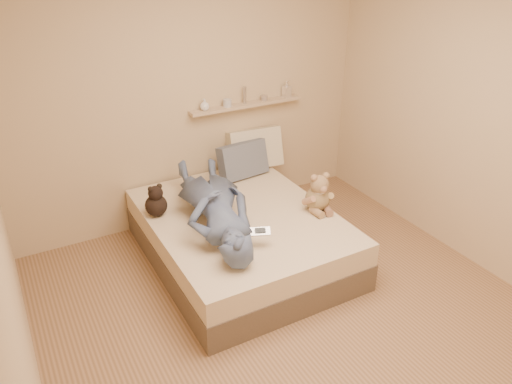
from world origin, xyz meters
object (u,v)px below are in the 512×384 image
game_console (260,231)px  pillow_grey (243,160)px  dark_plush (156,202)px  person (215,205)px  teddy_bear (319,195)px  pillow_cream (255,149)px  bed (241,237)px  wall_shelf (247,105)px

game_console → pillow_grey: bearing=68.3°
dark_plush → person: bearing=-45.0°
teddy_bear → person: size_ratio=0.24×
pillow_cream → dark_plush: bearing=-158.5°
pillow_cream → person: (-0.85, -0.86, -0.02)m
teddy_bear → pillow_cream: (-0.03, 1.09, 0.05)m
dark_plush → person: size_ratio=0.20×
game_console → person: bearing=108.6°
teddy_bear → pillow_cream: 1.09m
bed → game_console: bearing=-100.2°
teddy_bear → person: (-0.89, 0.22, 0.03)m
dark_plush → bed: bearing=-28.6°
bed → person: bearing=-172.6°
teddy_bear → game_console: bearing=-160.6°
bed → pillow_grey: 0.88m
dark_plush → person: 0.54m
pillow_cream → person: bearing=-134.7°
pillow_grey → wall_shelf: size_ratio=0.42×
teddy_bear → wall_shelf: wall_shelf is taller
pillow_grey → wall_shelf: (0.16, 0.22, 0.48)m
dark_plush → game_console: bearing=-57.8°
bed → pillow_cream: bearing=54.1°
teddy_bear → dark_plush: bearing=154.6°
wall_shelf → pillow_grey: bearing=-126.7°
bed → pillow_cream: pillow_cream is taller
game_console → person: size_ratio=0.11×
game_console → wall_shelf: size_ratio=0.14×
teddy_bear → pillow_grey: teddy_bear is taller
teddy_bear → pillow_grey: size_ratio=0.72×
bed → pillow_grey: size_ratio=3.80×
dark_plush → pillow_cream: size_ratio=0.53×
bed → teddy_bear: 0.78m
teddy_bear → pillow_cream: pillow_cream is taller
pillow_cream → wall_shelf: (-0.05, 0.08, 0.45)m
pillow_cream → wall_shelf: wall_shelf is taller
game_console → dark_plush: bearing=122.2°
game_console → pillow_cream: bearing=62.7°
game_console → teddy_bear: teddy_bear is taller
bed → pillow_grey: pillow_grey is taller
bed → dark_plush: bearing=151.4°
dark_plush → pillow_grey: size_ratio=0.59×
person → game_console: bearing=119.7°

